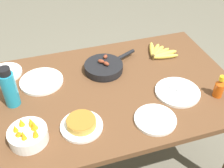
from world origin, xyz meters
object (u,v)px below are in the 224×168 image
(empty_plate_far_left, at_px, (5,73))
(empty_plate_mid_edge, at_px, (155,119))
(skillet, at_px, (105,67))
(empty_plate_near_front, at_px, (42,81))
(banana_bunch, at_px, (159,53))
(fruit_bowl_mango, at_px, (28,134))
(frittata_plate_center, at_px, (81,124))
(water_bottle, at_px, (9,88))
(empty_plate_far_right, at_px, (177,92))
(hot_sauce_bottle, at_px, (219,87))

(empty_plate_far_left, relative_size, empty_plate_mid_edge, 0.97)
(skillet, xyz_separation_m, empty_plate_near_front, (-0.40, 0.00, -0.02))
(banana_bunch, distance_m, fruit_bowl_mango, 1.03)
(skillet, distance_m, empty_plate_near_front, 0.40)
(frittata_plate_center, bearing_deg, water_bottle, 138.47)
(empty_plate_mid_edge, bearing_deg, empty_plate_far_right, 36.92)
(skillet, height_order, empty_plate_far_right, skillet)
(frittata_plate_center, height_order, empty_plate_near_front, frittata_plate_center)
(empty_plate_near_front, xyz_separation_m, empty_plate_mid_edge, (0.52, -0.49, 0.00))
(empty_plate_mid_edge, bearing_deg, empty_plate_far_left, 138.68)
(empty_plate_far_right, xyz_separation_m, water_bottle, (-0.90, 0.19, 0.11))
(fruit_bowl_mango, relative_size, hot_sauce_bottle, 1.35)
(empty_plate_near_front, distance_m, empty_plate_far_left, 0.26)
(skillet, relative_size, empty_plate_far_left, 1.72)
(empty_plate_mid_edge, bearing_deg, hot_sauce_bottle, 9.66)
(frittata_plate_center, relative_size, empty_plate_far_left, 1.02)
(frittata_plate_center, xyz_separation_m, empty_plate_far_left, (-0.36, 0.58, -0.02))
(skillet, bearing_deg, empty_plate_mid_edge, -100.55)
(empty_plate_mid_edge, relative_size, hot_sauce_bottle, 1.57)
(hot_sauce_bottle, bearing_deg, fruit_bowl_mango, -179.66)
(skillet, xyz_separation_m, fruit_bowl_mango, (-0.50, -0.43, 0.01))
(empty_plate_near_front, xyz_separation_m, empty_plate_far_right, (0.73, -0.33, -0.00))
(empty_plate_near_front, height_order, hot_sauce_bottle, hot_sauce_bottle)
(skillet, height_order, hot_sauce_bottle, hot_sauce_bottle)
(frittata_plate_center, distance_m, empty_plate_far_right, 0.59)
(water_bottle, bearing_deg, empty_plate_mid_edge, -26.93)
(banana_bunch, height_order, hot_sauce_bottle, hot_sauce_bottle)
(empty_plate_far_right, bearing_deg, empty_plate_far_left, 152.79)
(empty_plate_mid_edge, distance_m, water_bottle, 0.78)
(banana_bunch, xyz_separation_m, empty_plate_mid_edge, (-0.28, -0.55, -0.01))
(skillet, bearing_deg, fruit_bowl_mango, -164.69)
(hot_sauce_bottle, bearing_deg, banana_bunch, 106.18)
(empty_plate_mid_edge, bearing_deg, banana_bunch, 63.36)
(empty_plate_near_front, bearing_deg, empty_plate_mid_edge, -43.27)
(empty_plate_far_left, bearing_deg, fruit_bowl_mango, -80.00)
(fruit_bowl_mango, distance_m, hot_sauce_bottle, 1.05)
(banana_bunch, height_order, fruit_bowl_mango, fruit_bowl_mango)
(empty_plate_far_left, bearing_deg, banana_bunch, -5.27)
(skillet, distance_m, fruit_bowl_mango, 0.66)
(banana_bunch, distance_m, water_bottle, 0.99)
(fruit_bowl_mango, relative_size, water_bottle, 0.78)
(banana_bunch, distance_m, frittata_plate_center, 0.81)
(empty_plate_mid_edge, height_order, fruit_bowl_mango, fruit_bowl_mango)
(empty_plate_near_front, distance_m, water_bottle, 0.24)
(empty_plate_far_left, xyz_separation_m, fruit_bowl_mango, (0.10, -0.58, 0.03))
(skillet, relative_size, empty_plate_far_right, 1.41)
(empty_plate_near_front, height_order, water_bottle, water_bottle)
(empty_plate_near_front, bearing_deg, fruit_bowl_mango, -104.07)
(frittata_plate_center, xyz_separation_m, empty_plate_far_right, (0.58, 0.09, -0.02))
(frittata_plate_center, distance_m, water_bottle, 0.44)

